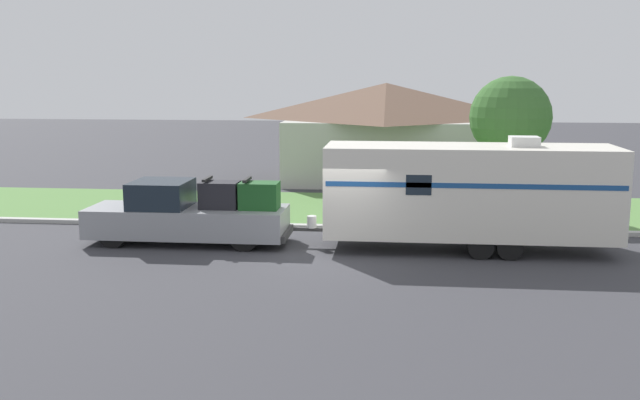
# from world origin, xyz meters

# --- Properties ---
(ground_plane) EXTENTS (120.00, 120.00, 0.00)m
(ground_plane) POSITION_xyz_m (0.00, 0.00, 0.00)
(ground_plane) COLOR #38383D
(curb_strip) EXTENTS (80.00, 0.30, 0.14)m
(curb_strip) POSITION_xyz_m (0.00, 3.75, 0.07)
(curb_strip) COLOR #ADADA8
(curb_strip) RESTS_ON ground_plane
(lawn_strip) EXTENTS (80.00, 7.00, 0.03)m
(lawn_strip) POSITION_xyz_m (0.00, 7.40, 0.01)
(lawn_strip) COLOR #568442
(lawn_strip) RESTS_ON ground_plane
(house_across_street) EXTENTS (10.03, 8.07, 4.67)m
(house_across_street) POSITION_xyz_m (0.99, 15.68, 2.42)
(house_across_street) COLOR #B2B2A8
(house_across_street) RESTS_ON ground_plane
(pickup_truck) EXTENTS (6.12, 1.97, 2.02)m
(pickup_truck) POSITION_xyz_m (-4.71, 1.35, 0.87)
(pickup_truck) COLOR black
(pickup_truck) RESTS_ON ground_plane
(travel_trailer) EXTENTS (9.26, 2.42, 3.33)m
(travel_trailer) POSITION_xyz_m (3.63, 1.35, 1.75)
(travel_trailer) COLOR black
(travel_trailer) RESTS_ON ground_plane
(mailbox) EXTENTS (0.48, 0.20, 1.35)m
(mailbox) POSITION_xyz_m (2.52, 4.57, 1.03)
(mailbox) COLOR brown
(mailbox) RESTS_ON ground_plane
(tree_in_yard) EXTENTS (2.99, 2.99, 5.02)m
(tree_in_yard) POSITION_xyz_m (5.68, 7.66, 3.51)
(tree_in_yard) COLOR brown
(tree_in_yard) RESTS_ON ground_plane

